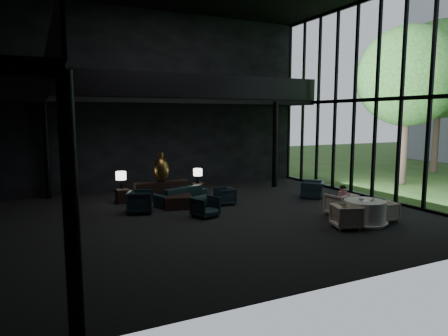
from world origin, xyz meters
name	(u,v)px	position (x,y,z in m)	size (l,w,h in m)	color
floor	(218,217)	(0.00, 0.00, 0.00)	(14.00, 12.00, 0.02)	black
wall_back	(163,102)	(0.00, 6.00, 4.00)	(14.00, 0.04, 8.00)	black
wall_front	(350,81)	(0.00, -6.00, 4.00)	(14.00, 0.04, 8.00)	black
curtain_wall	(377,99)	(6.95, 0.00, 4.00)	(0.20, 12.00, 8.00)	black
mezzanine_left	(7,91)	(-6.00, 0.00, 4.00)	(2.00, 12.00, 0.25)	black
mezzanine_back	(191,101)	(1.00, 5.00, 4.00)	(12.00, 2.00, 0.25)	black
railing_left	(47,69)	(-5.00, 0.00, 4.60)	(0.06, 12.00, 1.00)	black
railing_back	(200,86)	(1.00, 4.00, 4.60)	(12.00, 0.06, 1.00)	black
column_sw	(71,209)	(-5.00, -5.70, 2.00)	(0.24, 0.24, 4.00)	black
column_nw	(46,150)	(-5.00, 5.70, 2.00)	(0.24, 0.24, 4.00)	black
column_ne	(275,145)	(4.80, 4.00, 2.00)	(0.24, 0.24, 4.00)	black
tree_near	(408,76)	(11.00, 2.00, 5.23)	(4.80, 4.80, 7.65)	#382D23
tree_far	(440,70)	(16.00, 4.00, 5.99)	(5.60, 5.60, 8.80)	#382D23
console	(162,190)	(-0.84, 3.68, 0.35)	(2.18, 0.50, 0.69)	black
bronze_urn	(161,169)	(-0.84, 3.70, 1.20)	(0.64, 0.64, 1.18)	#B3852C
side_table_left	(123,196)	(-2.44, 3.55, 0.27)	(0.48, 0.48, 0.53)	black
table_lamp_left	(121,176)	(-2.44, 3.75, 1.01)	(0.40, 0.40, 0.66)	black
side_table_right	(198,189)	(0.76, 3.71, 0.25)	(0.46, 0.46, 0.51)	black
table_lamp_right	(198,173)	(0.76, 3.69, 0.96)	(0.37, 0.37, 0.63)	black
sofa	(178,190)	(-0.49, 2.59, 0.49)	(2.50, 0.73, 0.98)	black
lounge_armchair_west	(141,199)	(-2.21, 1.61, 0.48)	(0.94, 0.88, 0.97)	#142B32
lounge_armchair_east	(225,196)	(1.00, 1.56, 0.31)	(0.61, 0.57, 0.63)	black
lounge_armchair_south	(205,206)	(-0.40, 0.13, 0.37)	(0.72, 0.67, 0.74)	black
window_armchair	(313,187)	(4.85, 1.15, 0.45)	(1.03, 0.67, 0.90)	black
coffee_table	(178,202)	(-0.78, 1.84, 0.22)	(1.01, 1.01, 0.45)	black
dining_table	(365,214)	(3.74, -2.82, 0.33)	(1.42, 1.42, 0.75)	white
dining_chair_north	(341,202)	(3.76, -1.73, 0.48)	(0.93, 0.87, 0.95)	beige
dining_chair_east	(385,212)	(4.61, -2.82, 0.30)	(0.59, 0.55, 0.61)	beige
dining_chair_west	(347,215)	(2.90, -2.95, 0.41)	(0.80, 0.75, 0.82)	#C5A98E
child	(343,194)	(3.75, -1.81, 0.76)	(0.29, 0.29, 0.62)	#D491B5
plate_a	(364,201)	(3.60, -2.91, 0.76)	(0.23, 0.23, 0.01)	white
plate_b	(362,198)	(3.89, -2.55, 0.76)	(0.22, 0.22, 0.02)	white
saucer	(372,200)	(3.92, -2.93, 0.76)	(0.17, 0.17, 0.01)	white
coffee_cup	(373,199)	(4.01, -2.88, 0.79)	(0.08, 0.08, 0.06)	white
cereal_bowl	(361,199)	(3.67, -2.73, 0.79)	(0.17, 0.17, 0.09)	white
cream_pot	(372,200)	(3.82, -3.01, 0.78)	(0.05, 0.05, 0.06)	#99999E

